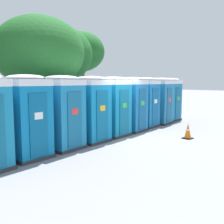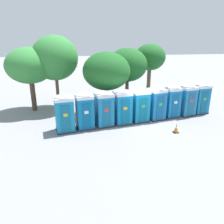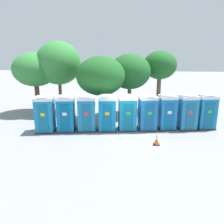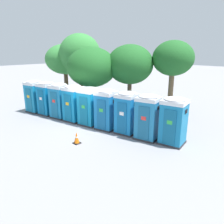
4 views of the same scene
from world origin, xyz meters
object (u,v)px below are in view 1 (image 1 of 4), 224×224
(street_tree_4, at_px, (39,53))
(traffic_cone, at_px, (188,131))
(portapotty_8, at_px, (169,99))
(street_tree_3, at_px, (59,55))
(portapotty_3, at_px, (91,109))
(portapotty_1, at_px, (27,116))
(portapotty_7, at_px, (160,101))
(street_tree_0, at_px, (81,52))
(portapotty_2, at_px, (63,112))
(portapotty_4, at_px, (113,106))
(portapotty_6, at_px, (145,102))
(portapotty_5, at_px, (132,104))

(street_tree_4, xyz_separation_m, traffic_cone, (4.03, -4.74, -3.23))
(portapotty_8, height_order, street_tree_3, street_tree_3)
(portapotty_3, xyz_separation_m, portapotty_8, (6.93, 1.25, -0.00))
(portapotty_1, bearing_deg, street_tree_3, 49.10)
(portapotty_7, bearing_deg, portapotty_3, -170.78)
(portapotty_1, height_order, street_tree_3, street_tree_3)
(street_tree_4, bearing_deg, portapotty_3, -71.80)
(portapotty_3, bearing_deg, portapotty_1, -171.64)
(portapotty_1, bearing_deg, portapotty_7, 8.93)
(street_tree_0, distance_m, street_tree_4, 6.08)
(portapotty_1, height_order, portapotty_7, same)
(portapotty_2, relative_size, street_tree_3, 0.48)
(portapotty_4, distance_m, portapotty_8, 5.63)
(street_tree_0, height_order, traffic_cone, street_tree_0)
(portapotty_6, xyz_separation_m, street_tree_0, (-0.11, 5.30, 2.91))
(traffic_cone, bearing_deg, portapotty_4, 126.10)
(portapotty_4, bearing_deg, street_tree_3, 90.08)
(portapotty_2, xyz_separation_m, street_tree_0, (5.44, 6.26, 2.91))
(portapotty_3, bearing_deg, portapotty_5, 9.04)
(portapotty_2, relative_size, portapotty_3, 1.00)
(portapotty_3, distance_m, portapotty_6, 4.23)
(portapotty_3, bearing_deg, street_tree_0, 56.30)
(portapotty_1, relative_size, portapotty_3, 1.00)
(street_tree_4, bearing_deg, street_tree_3, 41.57)
(portapotty_5, bearing_deg, traffic_cone, -80.86)
(portapotty_8, bearing_deg, street_tree_4, 171.08)
(portapotty_2, height_order, portapotty_6, same)
(portapotty_3, relative_size, street_tree_0, 0.46)
(portapotty_2, relative_size, portapotty_7, 1.00)
(portapotty_3, distance_m, portapotty_8, 7.04)
(portapotty_8, relative_size, street_tree_4, 0.50)
(portapotty_1, distance_m, portapotty_2, 1.41)
(portapotty_4, xyz_separation_m, portapotty_5, (1.39, 0.21, 0.00))
(portapotty_1, distance_m, traffic_cone, 6.37)
(portapotty_4, height_order, street_tree_0, street_tree_0)
(portapotty_1, height_order, portapotty_5, same)
(portapotty_7, bearing_deg, portapotty_5, -170.60)
(portapotty_7, bearing_deg, portapotty_6, -174.39)
(portapotty_7, bearing_deg, portapotty_1, -171.07)
(portapotty_3, height_order, portapotty_7, same)
(portapotty_4, height_order, portapotty_6, same)
(portapotty_5, xyz_separation_m, street_tree_3, (-1.40, 3.96, 2.46))
(street_tree_0, bearing_deg, portapotty_7, -73.63)
(portapotty_3, bearing_deg, street_tree_4, 108.20)
(portapotty_4, bearing_deg, portapotty_3, -170.68)
(portapotty_6, xyz_separation_m, street_tree_4, (-4.97, 1.70, 2.25))
(portapotty_5, bearing_deg, portapotty_1, -171.30)
(portapotty_8, distance_m, traffic_cone, 5.21)
(portapotty_3, xyz_separation_m, street_tree_4, (-0.81, 2.46, 2.25))
(portapotty_4, distance_m, street_tree_3, 4.85)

